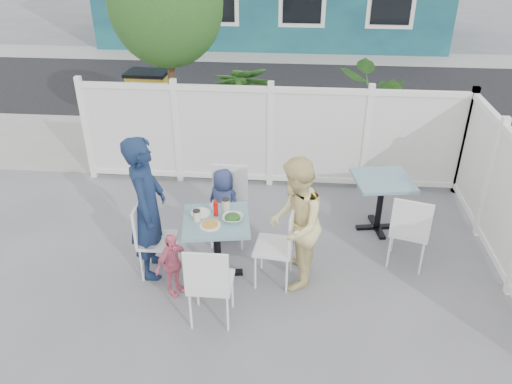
# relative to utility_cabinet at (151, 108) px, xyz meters

# --- Properties ---
(ground) EXTENTS (80.00, 80.00, 0.00)m
(ground) POSITION_rel_utility_cabinet_xyz_m (2.24, -4.00, -0.63)
(ground) COLOR slate
(near_sidewalk) EXTENTS (24.00, 2.60, 0.01)m
(near_sidewalk) POSITION_rel_utility_cabinet_xyz_m (2.24, -0.20, -0.63)
(near_sidewalk) COLOR gray
(near_sidewalk) RESTS_ON ground
(street) EXTENTS (24.00, 5.00, 0.01)m
(street) POSITION_rel_utility_cabinet_xyz_m (2.24, 3.50, -0.63)
(street) COLOR black
(street) RESTS_ON ground
(far_sidewalk) EXTENTS (24.00, 1.60, 0.01)m
(far_sidewalk) POSITION_rel_utility_cabinet_xyz_m (2.24, 6.60, -0.63)
(far_sidewalk) COLOR gray
(far_sidewalk) RESTS_ON ground
(fence_back) EXTENTS (5.86, 0.08, 1.60)m
(fence_back) POSITION_rel_utility_cabinet_xyz_m (2.34, -1.60, 0.15)
(fence_back) COLOR white
(fence_back) RESTS_ON ground
(fence_right) EXTENTS (0.08, 3.66, 1.60)m
(fence_right) POSITION_rel_utility_cabinet_xyz_m (5.24, -3.40, 0.15)
(fence_right) COLOR white
(fence_right) RESTS_ON ground
(tree) EXTENTS (1.80, 1.62, 3.59)m
(tree) POSITION_rel_utility_cabinet_xyz_m (0.64, -0.70, 1.96)
(tree) COLOR #382316
(tree) RESTS_ON ground
(utility_cabinet) EXTENTS (0.70, 0.51, 1.27)m
(utility_cabinet) POSITION_rel_utility_cabinet_xyz_m (0.00, 0.00, 0.00)
(utility_cabinet) COLOR gold
(utility_cabinet) RESTS_ON ground
(potted_shrub_a) EXTENTS (1.20, 1.20, 1.75)m
(potted_shrub_a) POSITION_rel_utility_cabinet_xyz_m (1.86, -0.90, 0.24)
(potted_shrub_a) COLOR #214615
(potted_shrub_a) RESTS_ON ground
(potted_shrub_b) EXTENTS (2.09, 2.11, 1.77)m
(potted_shrub_b) POSITION_rel_utility_cabinet_xyz_m (4.21, -1.00, 0.25)
(potted_shrub_b) COLOR #214615
(potted_shrub_b) RESTS_ON ground
(main_table) EXTENTS (0.85, 0.85, 0.78)m
(main_table) POSITION_rel_utility_cabinet_xyz_m (1.88, -3.97, -0.03)
(main_table) COLOR teal
(main_table) RESTS_ON ground
(spare_table) EXTENTS (0.84, 0.84, 0.77)m
(spare_table) POSITION_rel_utility_cabinet_xyz_m (3.90, -2.77, -0.04)
(spare_table) COLOR teal
(spare_table) RESTS_ON ground
(chair_left) EXTENTS (0.42, 0.43, 0.94)m
(chair_left) POSITION_rel_utility_cabinet_xyz_m (1.09, -3.97, -0.09)
(chair_left) COLOR white
(chair_left) RESTS_ON ground
(chair_right) EXTENTS (0.48, 0.49, 0.98)m
(chair_right) POSITION_rel_utility_cabinet_xyz_m (2.62, -4.02, -0.06)
(chair_right) COLOR white
(chair_right) RESTS_ON ground
(chair_back) EXTENTS (0.47, 0.45, 1.02)m
(chair_back) POSITION_rel_utility_cabinet_xyz_m (1.91, -3.16, -0.04)
(chair_back) COLOR white
(chair_back) RESTS_ON ground
(chair_near) EXTENTS (0.45, 0.43, 0.99)m
(chair_near) POSITION_rel_utility_cabinet_xyz_m (1.92, -4.78, -0.06)
(chair_near) COLOR white
(chair_near) RESTS_ON ground
(chair_spare) EXTENTS (0.55, 0.54, 0.98)m
(chair_spare) POSITION_rel_utility_cabinet_xyz_m (4.12, -3.60, -0.06)
(chair_spare) COLOR white
(chair_spare) RESTS_ON ground
(man) EXTENTS (0.49, 0.68, 1.75)m
(man) POSITION_rel_utility_cabinet_xyz_m (1.08, -3.94, 0.24)
(man) COLOR #152444
(man) RESTS_ON ground
(woman) EXTENTS (0.64, 0.80, 1.58)m
(woman) POSITION_rel_utility_cabinet_xyz_m (2.77, -4.00, 0.15)
(woman) COLOR yellow
(woman) RESTS_ON ground
(boy) EXTENTS (0.56, 0.47, 0.98)m
(boy) POSITION_rel_utility_cabinet_xyz_m (1.83, -3.12, -0.14)
(boy) COLOR navy
(boy) RESTS_ON ground
(toddler) EXTENTS (0.42, 0.49, 0.79)m
(toddler) POSITION_rel_utility_cabinet_xyz_m (1.42, -4.33, -0.24)
(toddler) COLOR pink
(toddler) RESTS_ON ground
(plate_main) EXTENTS (0.23, 0.23, 0.01)m
(plate_main) POSITION_rel_utility_cabinet_xyz_m (1.83, -4.11, 0.16)
(plate_main) COLOR white
(plate_main) RESTS_ON main_table
(plate_side) EXTENTS (0.23, 0.23, 0.02)m
(plate_side) POSITION_rel_utility_cabinet_xyz_m (1.68, -3.86, 0.16)
(plate_side) COLOR white
(plate_side) RESTS_ON main_table
(salad_bowl) EXTENTS (0.23, 0.23, 0.06)m
(salad_bowl) POSITION_rel_utility_cabinet_xyz_m (2.06, -3.97, 0.18)
(salad_bowl) COLOR white
(salad_bowl) RESTS_ON main_table
(coffee_cup_a) EXTENTS (0.08, 0.08, 0.12)m
(coffee_cup_a) POSITION_rel_utility_cabinet_xyz_m (1.67, -4.01, 0.21)
(coffee_cup_a) COLOR beige
(coffee_cup_a) RESTS_ON main_table
(coffee_cup_b) EXTENTS (0.09, 0.09, 0.13)m
(coffee_cup_b) POSITION_rel_utility_cabinet_xyz_m (1.96, -3.74, 0.22)
(coffee_cup_b) COLOR beige
(coffee_cup_b) RESTS_ON main_table
(ketchup_bottle) EXTENTS (0.05, 0.05, 0.17)m
(ketchup_bottle) POSITION_rel_utility_cabinet_xyz_m (1.86, -3.88, 0.24)
(ketchup_bottle) COLOR red
(ketchup_bottle) RESTS_ON main_table
(salt_shaker) EXTENTS (0.03, 0.03, 0.07)m
(salt_shaker) POSITION_rel_utility_cabinet_xyz_m (1.79, -3.75, 0.19)
(salt_shaker) COLOR white
(salt_shaker) RESTS_ON main_table
(pepper_shaker) EXTENTS (0.03, 0.03, 0.06)m
(pepper_shaker) POSITION_rel_utility_cabinet_xyz_m (1.83, -3.69, 0.18)
(pepper_shaker) COLOR black
(pepper_shaker) RESTS_ON main_table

